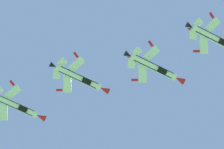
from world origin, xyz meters
The scene contains 4 objects.
fighter_jet_left_wing centered at (47.16, 15.58, 125.68)m, with size 15.79×9.34×5.34m.
fighter_jet_right_wing centered at (40.11, 29.58, 122.32)m, with size 15.79×9.38×5.32m.
fighter_jet_left_outer centered at (29.21, 44.42, 125.26)m, with size 15.79×9.66×5.09m.
fighter_jet_right_outer centered at (21.94, 60.18, 124.24)m, with size 15.79×9.25×5.40m.
Camera 1 is at (-1.18, -2.53, 1.50)m, focal length 89.33 mm.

